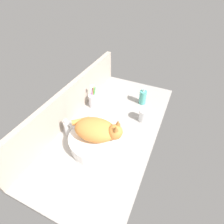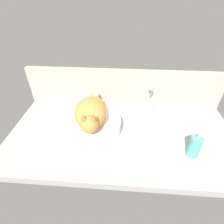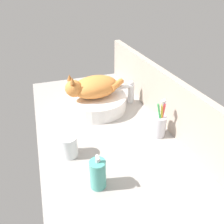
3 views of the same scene
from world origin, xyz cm
name	(u,v)px [view 3 (image 3 of 3)]	position (x,y,z in cm)	size (l,w,h in cm)	color
ground_plane	(103,128)	(0.00, 0.00, -2.00)	(125.81, 63.27, 4.00)	#9E9993
backsplash_panel	(159,94)	(0.00, 29.84, 12.48)	(125.81, 3.60, 24.96)	#AD9E8E
sink_basin	(96,102)	(-16.99, 1.20, 3.81)	(32.78, 32.78, 7.61)	white
cat	(93,87)	(-16.71, -0.14, 13.37)	(20.49, 32.34, 14.00)	orange
faucet	(129,91)	(-17.40, 20.96, 7.30)	(3.60, 11.82, 13.60)	silver
soap_dispenser	(98,174)	(34.98, -12.42, 5.72)	(5.56, 5.56, 14.48)	teal
toothbrush_cup	(159,125)	(15.78, 21.46, 5.65)	(6.75, 6.75, 18.72)	silver
water_glass	(69,147)	(16.09, -19.27, 4.02)	(7.12, 7.12, 9.13)	white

